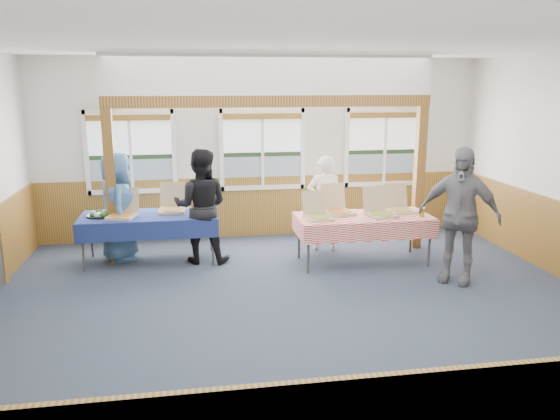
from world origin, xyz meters
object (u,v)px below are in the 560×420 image
at_px(woman_black, 201,206).
at_px(man_blue, 118,207).
at_px(woman_white, 324,203).
at_px(table_left, 149,218).
at_px(table_right, 364,219).
at_px(person_grey, 459,215).

relative_size(woman_black, man_blue, 1.04).
bearing_deg(man_blue, woman_white, -99.53).
bearing_deg(table_left, woman_black, -11.32).
bearing_deg(woman_white, table_right, 127.69).
relative_size(woman_white, woman_black, 0.90).
relative_size(woman_white, man_blue, 0.93).
bearing_deg(person_grey, woman_white, 169.93).
bearing_deg(person_grey, woman_black, -162.78).
bearing_deg(woman_white, woman_black, 15.34).
xyz_separation_m(woman_black, man_blue, (-1.29, 0.32, -0.03)).
distance_m(table_left, man_blue, 0.54).
height_order(table_left, person_grey, person_grey).
xyz_separation_m(table_left, woman_white, (2.86, 0.14, 0.10)).
bearing_deg(woman_black, person_grey, 168.41).
xyz_separation_m(table_left, man_blue, (-0.49, 0.17, 0.16)).
relative_size(table_left, person_grey, 1.10).
xyz_separation_m(table_right, man_blue, (-3.79, 0.77, 0.16)).
xyz_separation_m(woman_black, person_grey, (3.54, -1.47, 0.07)).
bearing_deg(woman_white, person_grey, 137.31).
distance_m(woman_white, person_grey, 2.32).
bearing_deg(person_grey, man_blue, -160.54).
distance_m(table_left, person_grey, 4.65).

